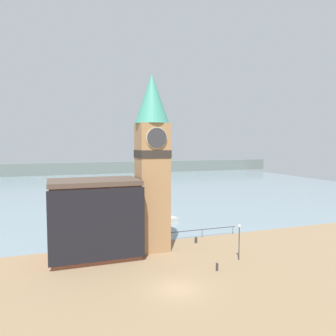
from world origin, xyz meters
The scene contains 10 objects.
ground_plane centered at (0.00, 0.00, 0.00)m, with size 160.00×160.00×0.00m, color #846B4C.
water centered at (0.00, 73.98, 0.00)m, with size 160.00×120.00×0.00m.
far_shoreline centered at (0.00, 113.98, 2.50)m, with size 180.00×3.00×5.00m.
pier_railing centered at (8.93, 13.73, 0.95)m, with size 10.18×0.08×1.09m.
clock_tower centered at (1.10, 11.15, 11.08)m, with size 4.02×4.02×20.84m.
pier_building centered at (-5.78, 10.68, 4.40)m, with size 9.90×6.23×8.75m.
boat_near centered at (6.02, 23.12, 0.56)m, with size 5.52×2.83×1.55m.
mooring_bollard_near centered at (5.24, 2.52, 0.45)m, with size 0.27×0.27×0.83m.
mooring_bollard_far centered at (7.08, 11.66, 0.43)m, with size 0.35×0.35×0.80m.
lamp_post centered at (8.92, 4.41, 2.75)m, with size 0.32×0.32×3.94m.
Camera 1 is at (-10.10, -25.94, 12.71)m, focal length 35.00 mm.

